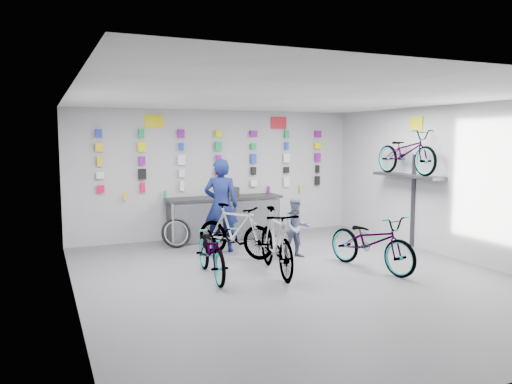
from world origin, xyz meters
name	(u,v)px	position (x,y,z in m)	size (l,w,h in m)	color
floor	(297,278)	(0.00, 0.00, 0.00)	(8.00, 8.00, 0.00)	#4E4E53
ceiling	(299,98)	(0.00, 0.00, 3.00)	(8.00, 8.00, 0.00)	white
wall_back	(218,174)	(0.00, 4.00, 1.50)	(7.00, 7.00, 0.00)	#B4B4B6
wall_front	(505,232)	(0.00, -4.00, 1.50)	(7.00, 7.00, 0.00)	#B4B4B6
wall_left	(73,201)	(-3.50, 0.00, 1.50)	(8.00, 8.00, 0.00)	#B4B4B6
wall_right	(458,182)	(3.50, 0.00, 1.50)	(8.00, 8.00, 0.00)	#B4B4B6
counter	(225,219)	(0.00, 3.54, 0.49)	(2.70, 0.66, 1.00)	black
merch_wall	(219,162)	(0.01, 3.93, 1.79)	(5.57, 0.08, 1.55)	red
wall_bracket	(408,180)	(3.33, 1.20, 1.46)	(0.39, 1.90, 2.00)	#333338
sign_left	(154,121)	(-1.50, 3.98, 2.72)	(0.42, 0.02, 0.30)	yellow
sign_right	(279,123)	(1.60, 3.98, 2.72)	(0.42, 0.02, 0.30)	red
sign_side	(416,124)	(3.48, 1.20, 2.65)	(0.02, 0.40, 0.30)	yellow
bike_left	(212,251)	(-1.29, 0.63, 0.46)	(0.61, 1.76, 0.93)	gray
bike_center	(276,241)	(-0.20, 0.40, 0.57)	(0.54, 1.90, 1.14)	gray
bike_right	(372,242)	(1.50, -0.02, 0.51)	(0.67, 1.93, 1.01)	gray
bike_service	(235,230)	(-0.40, 1.86, 0.53)	(0.50, 1.76, 1.06)	gray
bike_wall	(406,152)	(3.25, 1.20, 2.05)	(0.63, 1.80, 0.95)	gray
clerk	(221,205)	(-0.49, 2.41, 0.97)	(0.70, 0.46, 1.93)	#0F1745
customer	(297,228)	(0.69, 1.31, 0.59)	(0.58, 0.45, 1.19)	slate
spare_wheel	(176,233)	(-1.25, 3.17, 0.31)	(0.66, 0.30, 0.64)	black
register	(231,192)	(0.17, 3.55, 1.11)	(0.28, 0.30, 0.22)	black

